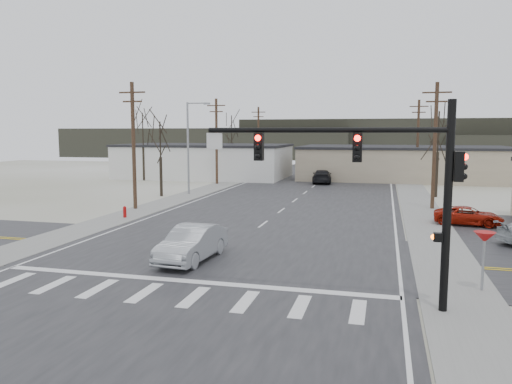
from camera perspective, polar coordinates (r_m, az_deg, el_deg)
ground at (r=25.71m, az=-3.44°, el=-6.94°), size 140.00×140.00×0.00m
main_road at (r=39.98m, az=3.20°, el=-1.93°), size 18.00×110.00×0.05m
cross_road at (r=25.71m, az=-3.44°, el=-6.90°), size 90.00×10.00×0.04m
sidewalk_left at (r=47.82m, az=-8.15°, el=-0.53°), size 3.00×90.00×0.06m
sidewalk_right at (r=44.26m, az=18.10°, el=-1.40°), size 3.00×90.00×0.06m
traffic_signal_mast at (r=17.60m, az=15.00°, el=1.89°), size 8.95×0.43×7.20m
fire_hydrant at (r=36.90m, az=-14.77°, el=-2.21°), size 0.24×0.24×0.87m
yield_sign at (r=20.99m, az=24.65°, el=-4.93°), size 0.80×0.80×2.35m
building_left_far at (r=68.13m, az=-5.90°, el=3.57°), size 22.30×12.30×4.50m
building_right_far at (r=67.90m, az=16.44°, el=3.23°), size 26.30×14.30×4.30m
upole_left_b at (r=40.60m, az=-13.82°, el=5.39°), size 2.20×0.30×10.00m
upole_left_c at (r=58.98m, az=-4.54°, el=5.96°), size 2.20×0.30×10.00m
upole_left_d at (r=78.15m, az=0.28°, el=6.20°), size 2.20×0.30×10.00m
upole_right_a at (r=41.92m, az=19.76°, el=5.23°), size 2.20×0.30×10.00m
upole_right_b at (r=63.86m, az=18.00°, el=5.72°), size 2.20×0.30×10.00m
streetlight_main at (r=49.37m, az=-7.57°, el=5.60°), size 2.40×0.25×9.00m
tree_left_near at (r=48.42m, az=-10.89°, el=5.68°), size 3.30×3.30×7.35m
tree_right_mid at (r=49.97m, az=20.12°, el=6.22°), size 3.74×3.74×8.33m
tree_left_far at (r=73.05m, az=-2.80°, el=6.98°), size 3.96×3.96×8.82m
tree_right_far at (r=76.09m, az=20.12°, el=6.04°), size 3.52×3.52×7.84m
tree_left_mid at (r=64.95m, az=-12.81°, el=6.83°), size 3.96×3.96×8.82m
hill_left at (r=123.41m, az=-5.77°, el=5.61°), size 70.00×18.00×7.00m
hill_center at (r=119.97m, az=18.09°, el=5.75°), size 80.00×18.00×9.00m
sedan_crossing at (r=24.04m, az=-7.33°, el=-5.83°), size 2.07×5.11×1.65m
car_far_a at (r=60.31m, az=7.55°, el=1.78°), size 2.79×5.70×1.60m
car_far_b at (r=88.07m, az=5.52°, el=3.35°), size 2.83×4.56×1.45m
car_parked_red at (r=35.76m, az=23.10°, el=-2.53°), size 4.57×2.61×1.20m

